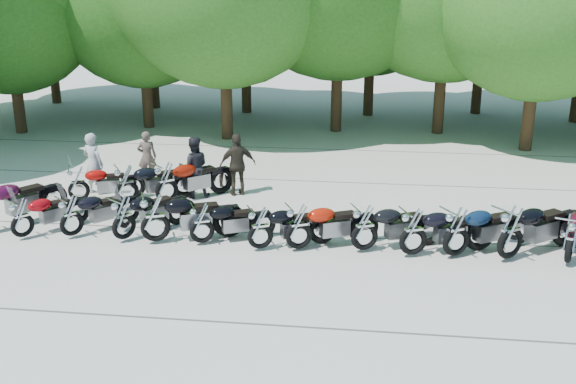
# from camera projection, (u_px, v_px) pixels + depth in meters

# --- Properties ---
(ground) EXTENTS (90.00, 90.00, 0.00)m
(ground) POSITION_uv_depth(u_px,v_px,m) (280.00, 259.00, 15.18)
(ground) COLOR gray
(ground) RESTS_ON ground
(tree_1) EXTENTS (6.97, 6.97, 8.55)m
(tree_1) POSITION_uv_depth(u_px,v_px,m) (6.00, 2.00, 25.61)
(tree_1) COLOR #3A2614
(tree_1) RESTS_ON ground
(motorcycle_1) EXTENTS (1.72, 1.99, 1.15)m
(motorcycle_1) POSITION_uv_depth(u_px,v_px,m) (21.00, 217.00, 16.14)
(motorcycle_1) COLOR maroon
(motorcycle_1) RESTS_ON ground
(motorcycle_2) EXTENTS (1.87, 2.02, 1.20)m
(motorcycle_2) POSITION_uv_depth(u_px,v_px,m) (71.00, 215.00, 16.20)
(motorcycle_2) COLOR black
(motorcycle_2) RESTS_ON ground
(motorcycle_3) EXTENTS (1.88, 2.19, 1.26)m
(motorcycle_3) POSITION_uv_depth(u_px,v_px,m) (123.00, 217.00, 15.98)
(motorcycle_3) COLOR black
(motorcycle_3) RESTS_ON ground
(motorcycle_4) EXTENTS (2.55, 1.61, 1.38)m
(motorcycle_4) POSITION_uv_depth(u_px,v_px,m) (155.00, 217.00, 15.80)
(motorcycle_4) COLOR black
(motorcycle_4) RESTS_ON ground
(motorcycle_5) EXTENTS (2.12, 1.44, 1.16)m
(motorcycle_5) POSITION_uv_depth(u_px,v_px,m) (202.00, 222.00, 15.77)
(motorcycle_5) COLOR black
(motorcycle_5) RESTS_ON ground
(motorcycle_6) EXTENTS (2.19, 1.47, 1.20)m
(motorcycle_6) POSITION_uv_depth(u_px,v_px,m) (260.00, 227.00, 15.43)
(motorcycle_6) COLOR black
(motorcycle_6) RESTS_ON ground
(motorcycle_7) EXTENTS (2.33, 1.57, 1.27)m
(motorcycle_7) POSITION_uv_depth(u_px,v_px,m) (299.00, 225.00, 15.41)
(motorcycle_7) COLOR #9E1505
(motorcycle_7) RESTS_ON ground
(motorcycle_8) EXTENTS (2.35, 1.51, 1.28)m
(motorcycle_8) POSITION_uv_depth(u_px,v_px,m) (365.00, 226.00, 15.34)
(motorcycle_8) COLOR black
(motorcycle_8) RESTS_ON ground
(motorcycle_9) EXTENTS (2.41, 1.49, 1.30)m
(motorcycle_9) POSITION_uv_depth(u_px,v_px,m) (414.00, 230.00, 15.07)
(motorcycle_9) COLOR black
(motorcycle_9) RESTS_ON ground
(motorcycle_10) EXTENTS (2.43, 1.83, 1.35)m
(motorcycle_10) POSITION_uv_depth(u_px,v_px,m) (457.00, 230.00, 15.01)
(motorcycle_10) COLOR #0B1A32
(motorcycle_10) RESTS_ON ground
(motorcycle_11) EXTENTS (2.52, 2.18, 1.45)m
(motorcycle_11) POSITION_uv_depth(u_px,v_px,m) (511.00, 231.00, 14.83)
(motorcycle_11) COLOR black
(motorcycle_11) RESTS_ON ground
(motorcycle_12) EXTENTS (1.50, 2.40, 1.30)m
(motorcycle_12) POSITION_uv_depth(u_px,v_px,m) (571.00, 237.00, 14.68)
(motorcycle_12) COLOR #340714
(motorcycle_12) RESTS_ON ground
(motorcycle_14) EXTENTS (2.15, 1.36, 1.17)m
(motorcycle_14) POSITION_uv_depth(u_px,v_px,m) (78.00, 183.00, 18.71)
(motorcycle_14) COLOR #930805
(motorcycle_14) RESTS_ON ground
(motorcycle_15) EXTENTS (2.31, 1.81, 1.29)m
(motorcycle_15) POSITION_uv_depth(u_px,v_px,m) (126.00, 183.00, 18.48)
(motorcycle_15) COLOR black
(motorcycle_15) RESTS_ON ground
(motorcycle_16) EXTENTS (2.26, 2.17, 1.36)m
(motorcycle_16) POSITION_uv_depth(u_px,v_px,m) (166.00, 181.00, 18.51)
(motorcycle_16) COLOR maroon
(motorcycle_16) RESTS_ON ground
(rider_0) EXTENTS (0.77, 0.63, 1.81)m
(rider_0) POSITION_uv_depth(u_px,v_px,m) (93.00, 164.00, 19.39)
(rider_0) COLOR #99989B
(rider_0) RESTS_ON ground
(rider_1) EXTENTS (1.02, 0.90, 1.76)m
(rider_1) POSITION_uv_depth(u_px,v_px,m) (194.00, 167.00, 19.11)
(rider_1) COLOR black
(rider_1) RESTS_ON ground
(rider_2) EXTENTS (1.15, 0.83, 1.81)m
(rider_2) POSITION_uv_depth(u_px,v_px,m) (238.00, 165.00, 19.28)
(rider_2) COLOR black
(rider_2) RESTS_ON ground
(rider_3) EXTENTS (0.64, 0.48, 1.60)m
(rider_3) POSITION_uv_depth(u_px,v_px,m) (147.00, 157.00, 20.52)
(rider_3) COLOR #4E3D37
(rider_3) RESTS_ON ground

